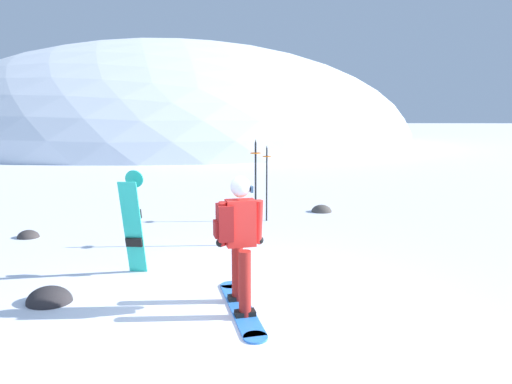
{
  "coord_description": "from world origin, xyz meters",
  "views": [
    {
      "loc": [
        0.67,
        -4.94,
        2.44
      ],
      "look_at": [
        0.03,
        3.29,
        1.0
      ],
      "focal_mm": 30.68,
      "sensor_mm": 36.0,
      "label": 1
    }
  ],
  "objects": [
    {
      "name": "ground_plane",
      "position": [
        0.0,
        0.0,
        0.0
      ],
      "size": [
        300.0,
        300.0,
        0.0
      ],
      "primitive_type": "plane",
      "color": "white"
    },
    {
      "name": "ridge_peak_main",
      "position": [
        -10.09,
        34.79,
        0.0
      ],
      "size": [
        41.88,
        37.69,
        17.45
      ],
      "color": "white",
      "rests_on": "ground"
    },
    {
      "name": "snowboarder_main",
      "position": [
        0.04,
        0.28,
        0.92
      ],
      "size": [
        0.77,
        1.76,
        1.71
      ],
      "color": "blue",
      "rests_on": "ground"
    },
    {
      "name": "spare_snowboard",
      "position": [
        -1.71,
        1.4,
        0.82
      ],
      "size": [
        0.28,
        0.37,
        1.63
      ],
      "color": "#23B7A3",
      "rests_on": "ground"
    },
    {
      "name": "piste_marker_near",
      "position": [
        0.14,
        5.09,
        1.02
      ],
      "size": [
        0.2,
        0.2,
        1.78
      ],
      "color": "black",
      "rests_on": "ground"
    },
    {
      "name": "piste_marker_far",
      "position": [
        0.04,
        3.11,
        1.15
      ],
      "size": [
        0.2,
        0.2,
        2.02
      ],
      "color": "black",
      "rests_on": "ground"
    },
    {
      "name": "rock_dark",
      "position": [
        -4.62,
        3.27,
        0.0
      ],
      "size": [
        0.44,
        0.37,
        0.3
      ],
      "color": "#383333",
      "rests_on": "ground"
    },
    {
      "name": "rock_mid",
      "position": [
        1.5,
        6.18,
        0.0
      ],
      "size": [
        0.52,
        0.44,
        0.37
      ],
      "color": "#4C4742",
      "rests_on": "ground"
    },
    {
      "name": "rock_small",
      "position": [
        -2.49,
        0.3,
        0.0
      ],
      "size": [
        0.6,
        0.51,
        0.42
      ],
      "color": "#282628",
      "rests_on": "ground"
    }
  ]
}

